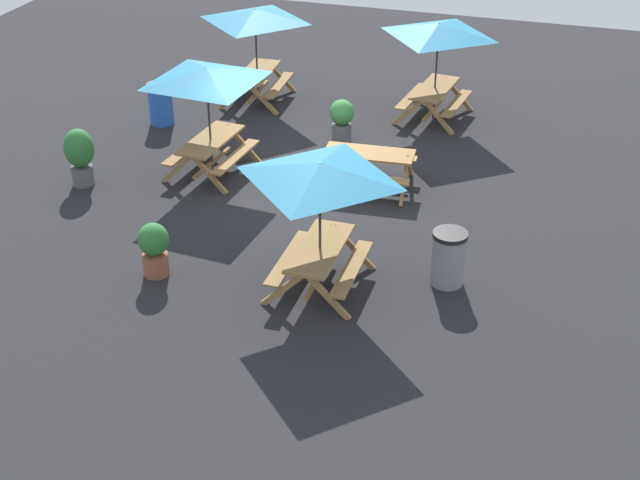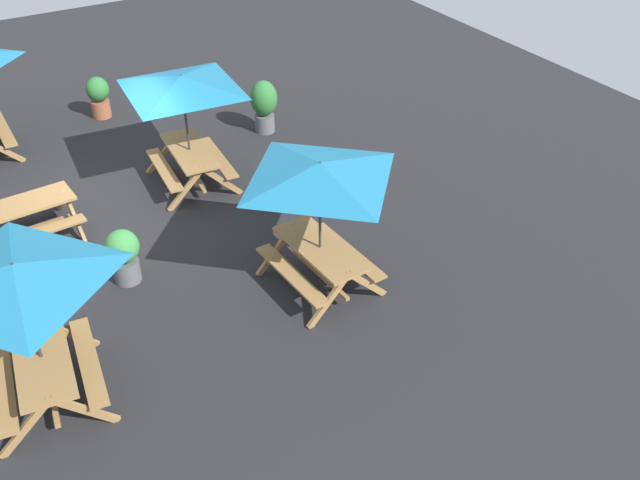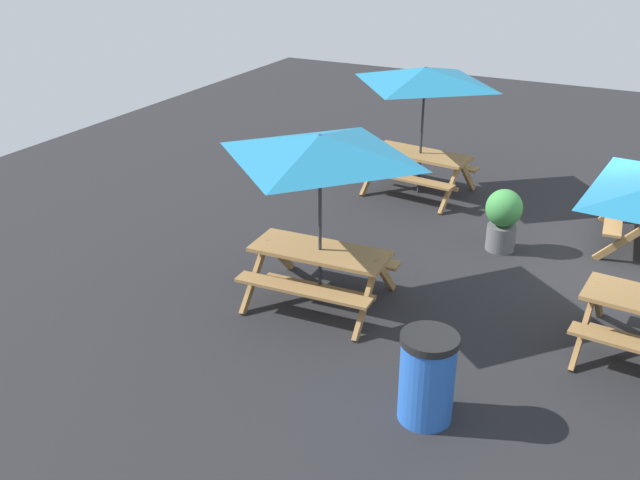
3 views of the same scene
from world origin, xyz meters
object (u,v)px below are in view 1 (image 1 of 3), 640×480
Objects in this scene: picnic_table_1 at (369,161)px; picnic_table_3 at (438,36)px; picnic_table_0 at (320,181)px; picnic_table_2 at (255,22)px; potted_plant_1 at (154,247)px; trash_bin_gray at (448,258)px; potted_plant_0 at (80,154)px; potted_plant_2 at (342,119)px; picnic_table_4 at (207,82)px; trash_bin_blue at (161,104)px.

picnic_table_3 is (3.96, -0.56, 1.43)m from picnic_table_1.
picnic_table_0 is 8.56m from picnic_table_2.
potted_plant_1 is at bearing -174.66° from picnic_table_2.
picnic_table_0 is at bearing 110.12° from trash_bin_gray.
picnic_table_3 is 1.93× the size of potted_plant_0.
picnic_table_2 is 1.93× the size of potted_plant_0.
picnic_table_0 is at bearing 88.16° from picnic_table_1.
picnic_table_0 is 4.08m from picnic_table_1.
potted_plant_2 reaches higher than picnic_table_1.
picnic_table_4 reaches higher than trash_bin_gray.
picnic_table_3 is at bearing -37.02° from picnic_table_4.
potted_plant_2 is at bearing 145.37° from picnic_table_3.
trash_bin_gray is at bearing -69.93° from picnic_table_0.
trash_bin_gray reaches higher than potted_plant_2.
potted_plant_1 is at bearing -165.65° from picnic_table_4.
picnic_table_2 is 4.13m from picnic_table_4.
picnic_table_2 is 9.23m from trash_bin_gray.
potted_plant_0 is at bearing 79.56° from trash_bin_gray.
picnic_table_1 is 5.04m from potted_plant_1.
picnic_table_2 reaches higher than trash_bin_blue.
potted_plant_2 is (-1.94, 1.72, -1.45)m from picnic_table_3.
picnic_table_4 is at bearing -133.42° from trash_bin_blue.
picnic_table_4 is at bearing 9.51° from potted_plant_1.
trash_bin_blue reaches higher than potted_plant_2.
picnic_table_3 is 8.98m from potted_plant_1.
trash_bin_blue is at bearing 57.95° from trash_bin_gray.
picnic_table_1 is 5.73m from trash_bin_blue.
potted_plant_0 is at bearing 177.73° from trash_bin_blue.
trash_bin_gray is at bearing -141.76° from picnic_table_2.
potted_plant_2 is (2.02, 1.16, -0.03)m from picnic_table_1.
picnic_table_1 is 1.57× the size of potted_plant_0.
picnic_table_2 is at bearing 57.02° from potted_plant_2.
picnic_table_2 and picnic_table_4 have the same top height.
potted_plant_0 is at bearing 69.30° from picnic_table_0.
picnic_table_0 is 2.38× the size of trash_bin_blue.
picnic_table_0 is 2.38× the size of trash_bin_gray.
picnic_table_1 is at bearing 178.75° from picnic_table_3.
picnic_table_2 is 3.51m from potted_plant_2.
trash_bin_gray is (-7.04, -1.62, -1.49)m from picnic_table_3.
trash_bin_gray is 1.01× the size of potted_plant_2.
picnic_table_2 is at bearing -18.16° from potted_plant_0.
potted_plant_1 is (-8.26, 3.20, -1.46)m from picnic_table_3.
picnic_table_0 is at bearing -110.65° from potted_plant_0.
picnic_table_2 is 0.83× the size of picnic_table_4.
trash_bin_gray is 7.92m from potted_plant_0.
trash_bin_gray is 9.03m from trash_bin_blue.
picnic_table_3 is at bearing -102.31° from picnic_table_1.
potted_plant_2 is at bearing 33.22° from trash_bin_gray.
trash_bin_blue is 0.81× the size of potted_plant_0.
picnic_table_4 reaches higher than potted_plant_0.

